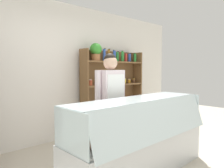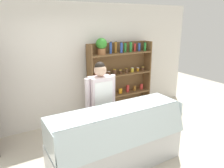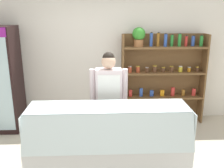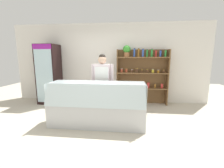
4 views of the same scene
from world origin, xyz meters
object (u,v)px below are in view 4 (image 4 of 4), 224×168
drinks_fridge (49,74)px  shelving_unit (140,72)px  shop_clerk (102,80)px  deli_display_case (97,112)px

drinks_fridge → shelving_unit: drinks_fridge is taller
shop_clerk → deli_display_case: bearing=-92.5°
drinks_fridge → shelving_unit: 3.09m
deli_display_case → shop_clerk: (0.03, 0.60, 0.66)m
deli_display_case → drinks_fridge: bearing=142.1°
deli_display_case → shop_clerk: size_ratio=1.32×
drinks_fridge → shop_clerk: size_ratio=1.20×
deli_display_case → shop_clerk: shop_clerk is taller
shelving_unit → shop_clerk: 1.59m
shelving_unit → deli_display_case: shelving_unit is taller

